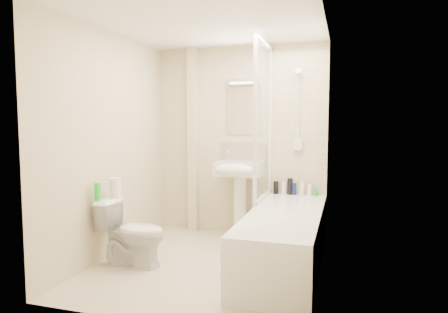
% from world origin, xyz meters
% --- Properties ---
extents(floor, '(2.50, 2.50, 0.00)m').
position_xyz_m(floor, '(0.00, 0.00, 0.00)').
color(floor, beige).
rests_on(floor, ground).
extents(wall_back, '(2.20, 0.02, 2.40)m').
position_xyz_m(wall_back, '(0.00, 1.25, 1.20)').
color(wall_back, beige).
rests_on(wall_back, ground).
extents(wall_left, '(0.02, 2.50, 2.40)m').
position_xyz_m(wall_left, '(-1.10, 0.00, 1.20)').
color(wall_left, beige).
rests_on(wall_left, ground).
extents(wall_right, '(0.02, 2.50, 2.40)m').
position_xyz_m(wall_right, '(1.10, 0.00, 1.20)').
color(wall_right, beige).
rests_on(wall_right, ground).
extents(ceiling, '(2.20, 2.50, 0.02)m').
position_xyz_m(ceiling, '(0.00, 0.00, 2.40)').
color(ceiling, white).
rests_on(ceiling, wall_back).
extents(tile_back, '(0.70, 0.01, 1.75)m').
position_xyz_m(tile_back, '(0.75, 1.24, 1.42)').
color(tile_back, beige).
rests_on(tile_back, wall_back).
extents(tile_right, '(0.01, 2.10, 1.75)m').
position_xyz_m(tile_right, '(1.09, 0.20, 1.42)').
color(tile_right, beige).
rests_on(tile_right, wall_right).
extents(pipe_boxing, '(0.12, 0.12, 2.40)m').
position_xyz_m(pipe_boxing, '(-0.62, 1.19, 1.20)').
color(pipe_boxing, beige).
rests_on(pipe_boxing, ground).
extents(splashback, '(0.60, 0.02, 0.30)m').
position_xyz_m(splashback, '(0.05, 1.24, 1.03)').
color(splashback, beige).
rests_on(splashback, wall_back).
extents(mirror, '(0.46, 0.01, 0.60)m').
position_xyz_m(mirror, '(0.05, 1.24, 1.58)').
color(mirror, white).
rests_on(mirror, wall_back).
extents(strip_light, '(0.42, 0.07, 0.07)m').
position_xyz_m(strip_light, '(0.05, 1.22, 1.95)').
color(strip_light, silver).
rests_on(strip_light, wall_back).
extents(bathtub, '(0.70, 2.10, 0.55)m').
position_xyz_m(bathtub, '(0.75, 0.20, 0.29)').
color(bathtub, white).
rests_on(bathtub, ground).
extents(shower_screen, '(0.04, 0.92, 1.80)m').
position_xyz_m(shower_screen, '(0.40, 0.80, 1.45)').
color(shower_screen, white).
rests_on(shower_screen, bathtub).
extents(shower_fixture, '(0.10, 0.16, 0.99)m').
position_xyz_m(shower_fixture, '(0.75, 1.19, 1.55)').
color(shower_fixture, white).
rests_on(shower_fixture, wall_back).
extents(pedestal_sink, '(0.56, 0.51, 1.08)m').
position_xyz_m(pedestal_sink, '(0.05, 1.01, 0.76)').
color(pedestal_sink, white).
rests_on(pedestal_sink, ground).
extents(bottle_black_a, '(0.06, 0.06, 0.16)m').
position_xyz_m(bottle_black_a, '(0.49, 1.16, 0.63)').
color(bottle_black_a, black).
rests_on(bottle_black_a, bathtub).
extents(bottle_white_a, '(0.06, 0.06, 0.15)m').
position_xyz_m(bottle_white_a, '(0.59, 1.16, 0.62)').
color(bottle_white_a, white).
rests_on(bottle_white_a, bathtub).
extents(bottle_black_b, '(0.07, 0.07, 0.20)m').
position_xyz_m(bottle_black_b, '(0.67, 1.16, 0.65)').
color(bottle_black_b, black).
rests_on(bottle_black_b, bathtub).
extents(bottle_blue, '(0.06, 0.06, 0.14)m').
position_xyz_m(bottle_blue, '(0.72, 1.16, 0.62)').
color(bottle_blue, navy).
rests_on(bottle_blue, bathtub).
extents(bottle_cream, '(0.06, 0.06, 0.17)m').
position_xyz_m(bottle_cream, '(0.81, 1.16, 0.63)').
color(bottle_cream, '#F7E5BF').
rests_on(bottle_cream, bathtub).
extents(bottle_white_b, '(0.05, 0.05, 0.14)m').
position_xyz_m(bottle_white_b, '(0.90, 1.16, 0.62)').
color(bottle_white_b, white).
rests_on(bottle_white_b, bathtub).
extents(bottle_green, '(0.06, 0.06, 0.09)m').
position_xyz_m(bottle_green, '(0.97, 1.16, 0.60)').
color(bottle_green, green).
rests_on(bottle_green, bathtub).
extents(toilet, '(0.44, 0.70, 0.67)m').
position_xyz_m(toilet, '(-0.72, -0.24, 0.34)').
color(toilet, white).
rests_on(toilet, ground).
extents(toilet_roll_lower, '(0.11, 0.11, 0.09)m').
position_xyz_m(toilet_roll_lower, '(-0.94, -0.18, 0.72)').
color(toilet_roll_lower, white).
rests_on(toilet_roll_lower, toilet).
extents(toilet_roll_upper, '(0.12, 0.12, 0.11)m').
position_xyz_m(toilet_roll_upper, '(-0.95, -0.18, 0.82)').
color(toilet_roll_upper, white).
rests_on(toilet_roll_upper, toilet_roll_lower).
extents(green_bottle, '(0.06, 0.06, 0.17)m').
position_xyz_m(green_bottle, '(-1.02, -0.38, 0.76)').
color(green_bottle, green).
rests_on(green_bottle, toilet).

